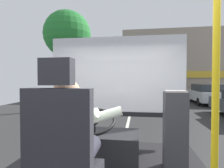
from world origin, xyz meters
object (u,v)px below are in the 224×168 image
object	(u,v)px
parked_car_green	(185,89)
bus_driver	(70,137)
steering_console	(99,145)
driver_seat	(64,162)
fare_box	(175,130)
handrail_pole	(216,81)
parked_car_silver	(205,94)

from	to	relation	value
parked_car_green	bus_driver	bearing A→B (deg)	-106.91
steering_console	bus_driver	bearing A→B (deg)	-90.00
driver_seat	steering_console	world-z (taller)	driver_seat
driver_seat	steering_console	bearing A→B (deg)	90.00
driver_seat	fare_box	xyz separation A→B (m)	(1.01, 1.12, -0.04)
handrail_pole	parked_car_silver	xyz separation A→B (m)	(4.48, 12.74, -1.06)
steering_console	fare_box	distance (m)	1.05
parked_car_green	steering_console	bearing A→B (deg)	-107.92
parked_car_silver	parked_car_green	distance (m)	5.09
driver_seat	bus_driver	bearing A→B (deg)	90.00
bus_driver	fare_box	bearing A→B (deg)	44.34
parked_car_silver	bus_driver	bearing A→B (deg)	-113.59
driver_seat	steering_console	xyz separation A→B (m)	(-0.00, 1.19, -0.32)
steering_console	fare_box	size ratio (longest dim) A/B	1.09
driver_seat	steering_console	distance (m)	1.23
driver_seat	parked_car_green	bearing A→B (deg)	73.21
bus_driver	steering_console	world-z (taller)	bus_driver
handrail_pole	parked_car_green	world-z (taller)	handrail_pole
steering_console	parked_car_silver	world-z (taller)	parked_car_silver
driver_seat	parked_car_silver	world-z (taller)	driver_seat
steering_console	handrail_pole	size ratio (longest dim) A/B	0.48
bus_driver	parked_car_silver	size ratio (longest dim) A/B	0.19
steering_console	parked_car_green	size ratio (longest dim) A/B	0.27
driver_seat	bus_driver	size ratio (longest dim) A/B	1.59
handrail_pole	parked_car_silver	distance (m)	13.54
bus_driver	handrail_pole	xyz separation A→B (m)	(1.03, -0.13, 0.45)
handrail_pole	fare_box	bearing A→B (deg)	91.01
bus_driver	steering_console	size ratio (longest dim) A/B	0.74
steering_console	driver_seat	bearing A→B (deg)	-90.00
parked_car_silver	parked_car_green	size ratio (longest dim) A/B	1.05
steering_console	fare_box	bearing A→B (deg)	-4.34
bus_driver	parked_car_green	xyz separation A→B (m)	(5.38, 17.70, -0.61)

